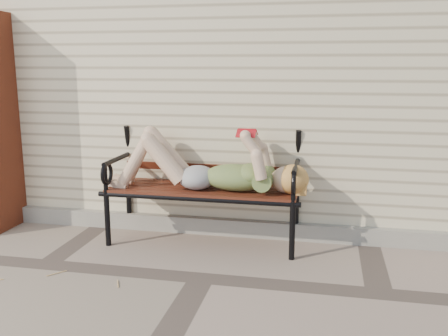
# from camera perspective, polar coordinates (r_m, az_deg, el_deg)

# --- Properties ---
(ground) EXTENTS (80.00, 80.00, 0.00)m
(ground) POSITION_cam_1_polar(r_m,az_deg,el_deg) (3.73, -2.56, -12.46)
(ground) COLOR gray
(ground) RESTS_ON ground
(house_wall) EXTENTS (8.00, 4.00, 3.00)m
(house_wall) POSITION_cam_1_polar(r_m,az_deg,el_deg) (6.35, 4.08, 11.46)
(house_wall) COLOR beige
(house_wall) RESTS_ON ground
(foundation_strip) EXTENTS (8.00, 0.10, 0.15)m
(foundation_strip) POSITION_cam_1_polar(r_m,az_deg,el_deg) (4.59, 0.42, -6.74)
(foundation_strip) COLOR gray
(foundation_strip) RESTS_ON ground
(garden_bench) EXTENTS (1.78, 0.71, 1.15)m
(garden_bench) POSITION_cam_1_polar(r_m,az_deg,el_deg) (4.35, -2.08, 0.04)
(garden_bench) COLOR black
(garden_bench) RESTS_ON ground
(reading_woman) EXTENTS (1.68, 0.38, 0.53)m
(reading_woman) POSITION_cam_1_polar(r_m,az_deg,el_deg) (4.21, -2.34, 0.17)
(reading_woman) COLOR #0B384D
(reading_woman) RESTS_ON ground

